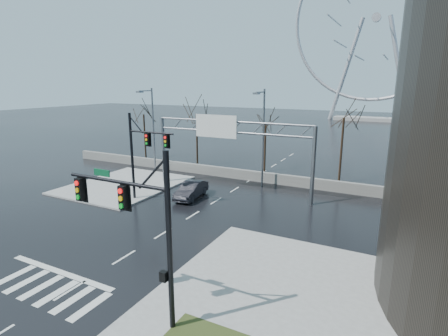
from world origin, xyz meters
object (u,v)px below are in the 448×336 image
Objects in this scene: signal_mast_far at (141,149)px; ferris_wheel at (376,25)px; sign_gantry at (227,140)px; car at (191,190)px; signal_mast_near at (142,220)px.

signal_mast_far is 89.30m from ferris_wheel.
sign_gantry is 5.84m from car.
sign_gantry is at bearing 48.61° from car.
car is at bearing 115.87° from signal_mast_near.
signal_mast_far is at bearing 130.26° from signal_mast_near.
sign_gantry is 0.32× the size of ferris_wheel.
signal_mast_far is at bearing -146.53° from car.
signal_mast_far is 0.49× the size of sign_gantry.
car is (-7.68, 15.84, -4.10)m from signal_mast_near.
car is at bearing 40.46° from signal_mast_far.
ferris_wheel is (10.87, 86.04, 21.30)m from signal_mast_far.
ferris_wheel is at bearing 82.80° from signal_mast_far.
signal_mast_near is 0.49× the size of sign_gantry.
ferris_wheel is at bearing 77.83° from car.
signal_mast_near reaches higher than sign_gantry.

